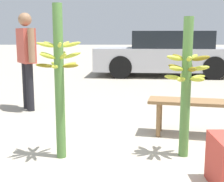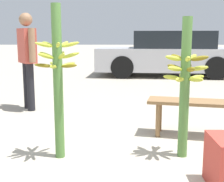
# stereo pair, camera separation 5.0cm
# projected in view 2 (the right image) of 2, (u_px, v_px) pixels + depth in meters

# --- Properties ---
(ground_plane) EXTENTS (80.00, 80.00, 0.00)m
(ground_plane) POSITION_uv_depth(u_px,v_px,m) (123.00, 178.00, 2.87)
(ground_plane) COLOR #A89E8C
(banana_stalk_left) EXTENTS (0.47, 0.47, 1.61)m
(banana_stalk_left) POSITION_uv_depth(u_px,v_px,m) (58.00, 77.00, 3.22)
(banana_stalk_left) COLOR #4C7A38
(banana_stalk_left) RESTS_ON ground_plane
(banana_stalk_center) EXTENTS (0.46, 0.46, 1.49)m
(banana_stalk_center) POSITION_uv_depth(u_px,v_px,m) (185.00, 83.00, 3.26)
(banana_stalk_center) COLOR #4C7A38
(banana_stalk_center) RESTS_ON ground_plane
(vendor_person) EXTENTS (0.45, 0.63, 1.67)m
(vendor_person) POSITION_uv_depth(u_px,v_px,m) (27.00, 53.00, 5.36)
(vendor_person) COLOR black
(vendor_person) RESTS_ON ground_plane
(market_bench) EXTENTS (1.61, 0.70, 0.47)m
(market_bench) POSITION_uv_depth(u_px,v_px,m) (210.00, 107.00, 3.95)
(market_bench) COLOR olive
(market_bench) RESTS_ON ground_plane
(parked_car) EXTENTS (4.57, 2.18, 1.42)m
(parked_car) POSITION_uv_depth(u_px,v_px,m) (168.00, 54.00, 9.99)
(parked_car) COLOR #B7B7BC
(parked_car) RESTS_ON ground_plane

